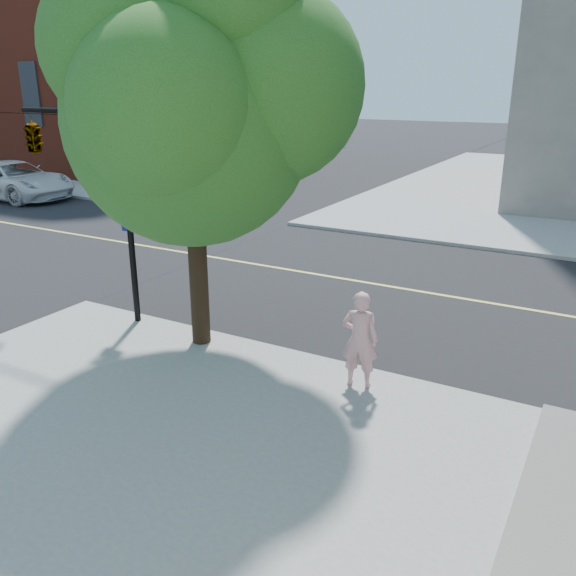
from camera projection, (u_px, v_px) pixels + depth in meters
The scene contains 8 objects.
ground at pixel (120, 314), 12.75m from camera, with size 140.00×140.00×0.00m, color black.
road_ew at pixel (239, 262), 16.45m from camera, with size 140.00×9.00×0.01m, color black.
sidewalk_nw at pixel (97, 154), 41.13m from camera, with size 26.00×25.00×0.12m, color gray.
church at pixel (77, 36), 34.55m from camera, with size 15.20×12.00×14.40m.
man_on_phone at pixel (360, 339), 9.25m from camera, with size 0.57×0.37×1.57m, color #D99CA0.
street_tree at pixel (195, 91), 9.65m from camera, with size 5.14×4.67×6.82m.
signal_pole at pixel (46, 140), 11.93m from camera, with size 3.74×0.42×4.22m.
car_a at pixel (14, 180), 25.22m from camera, with size 2.56×5.56×1.54m, color silver.
Camera 1 is at (8.93, -8.61, 4.65)m, focal length 37.50 mm.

